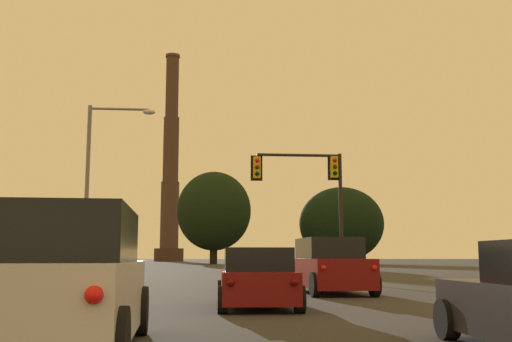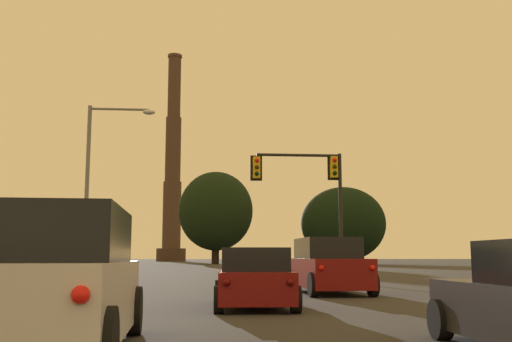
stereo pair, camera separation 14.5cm
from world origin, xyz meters
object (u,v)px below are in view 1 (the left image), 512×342
Objects in this scene: suv_right_lane_front at (329,266)px; hatchback_center_lane_second at (257,280)px; smokestack at (170,178)px; traffic_light_overhead_right at (312,184)px; street_lamp at (98,172)px; suv_left_lane_third at (57,283)px.

hatchback_center_lane_second is (-2.98, -5.52, -0.23)m from suv_right_lane_front.
suv_right_lane_front is 0.09× the size of smokestack.
traffic_light_overhead_right is 0.72× the size of street_lamp.
suv_right_lane_front is 1.00× the size of suv_left_lane_third.
hatchback_center_lane_second is at bearing -86.03° from smokestack.
street_lamp reaches higher than suv_left_lane_third.
suv_right_lane_front is 6.28m from hatchback_center_lane_second.
street_lamp is (-3.33, 21.88, 4.46)m from suv_left_lane_third.
hatchback_center_lane_second is at bearing 62.96° from suv_left_lane_third.
street_lamp is (-9.47, 9.50, 4.46)m from suv_right_lane_front.
suv_left_lane_third is 148.81m from smokestack.
hatchback_center_lane_second is 17.03m from street_lamp.
traffic_light_overhead_right is (7.11, 20.70, 3.85)m from suv_left_lane_third.
street_lamp is (-10.44, 1.18, 0.61)m from traffic_light_overhead_right.
street_lamp reaches higher than hatchback_center_lane_second.
suv_left_lane_third is 0.09× the size of smokestack.
suv_left_lane_third is at bearing -113.27° from hatchback_center_lane_second.
traffic_light_overhead_right is at bearing -6.46° from street_lamp.
smokestack is (-13.70, 126.55, 16.64)m from traffic_light_overhead_right.
hatchback_center_lane_second is at bearing -66.62° from street_lamp.
suv_right_lane_front is 0.57× the size of street_lamp.
smokestack is (-6.58, 147.25, 20.49)m from suv_left_lane_third.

